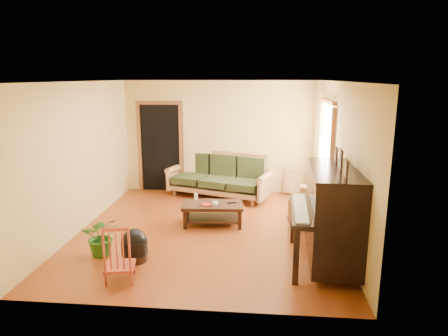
# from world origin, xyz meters

# --- Properties ---
(floor) EXTENTS (5.00, 5.00, 0.00)m
(floor) POSITION_xyz_m (0.00, 0.00, 0.00)
(floor) COLOR #61250C
(floor) RESTS_ON ground
(doorway) EXTENTS (1.08, 0.16, 2.05)m
(doorway) POSITION_xyz_m (-1.45, 2.48, 1.02)
(doorway) COLOR black
(doorway) RESTS_ON floor
(window) EXTENTS (0.12, 1.36, 1.46)m
(window) POSITION_xyz_m (2.21, 1.30, 1.50)
(window) COLOR white
(window) RESTS_ON right_wall
(sofa) EXTENTS (2.47, 1.63, 0.98)m
(sofa) POSITION_xyz_m (-0.03, 2.04, 0.49)
(sofa) COLOR #905E34
(sofa) RESTS_ON floor
(coffee_table) EXTENTS (1.15, 0.68, 0.40)m
(coffee_table) POSITION_xyz_m (0.06, 0.30, 0.20)
(coffee_table) COLOR black
(coffee_table) RESTS_ON floor
(armchair) EXTENTS (1.14, 1.17, 0.93)m
(armchair) POSITION_xyz_m (1.90, 0.46, 0.47)
(armchair) COLOR #905E34
(armchair) RESTS_ON floor
(piano) EXTENTS (1.04, 1.66, 1.43)m
(piano) POSITION_xyz_m (1.96, -1.12, 0.71)
(piano) COLOR black
(piano) RESTS_ON floor
(footstool) EXTENTS (0.39, 0.39, 0.37)m
(footstool) POSITION_xyz_m (-0.92, -1.30, 0.19)
(footstool) COLOR black
(footstool) RESTS_ON floor
(red_chair) EXTENTS (0.45, 0.48, 0.81)m
(red_chair) POSITION_xyz_m (-0.94, -1.89, 0.40)
(red_chair) COLOR maroon
(red_chair) RESTS_ON floor
(leaning_frame) EXTENTS (0.47, 0.20, 0.61)m
(leaning_frame) POSITION_xyz_m (1.69, 2.40, 0.31)
(leaning_frame) COLOR #AF7D3A
(leaning_frame) RESTS_ON floor
(ceramic_crock) EXTENTS (0.21, 0.21, 0.25)m
(ceramic_crock) POSITION_xyz_m (2.00, 2.25, 0.13)
(ceramic_crock) COLOR #2E3E8C
(ceramic_crock) RESTS_ON floor
(potted_plant) EXTENTS (0.69, 0.64, 0.63)m
(potted_plant) POSITION_xyz_m (-1.47, -1.16, 0.31)
(potted_plant) COLOR #255719
(potted_plant) RESTS_ON floor
(book) EXTENTS (0.25, 0.26, 0.02)m
(book) POSITION_xyz_m (-0.11, 0.15, 0.41)
(book) COLOR #A51A16
(book) RESTS_ON coffee_table
(candle) EXTENTS (0.08, 0.08, 0.12)m
(candle) POSITION_xyz_m (-0.29, 0.48, 0.46)
(candle) COLOR silver
(candle) RESTS_ON coffee_table
(glass_jar) EXTENTS (0.10, 0.10, 0.07)m
(glass_jar) POSITION_xyz_m (0.12, 0.20, 0.43)
(glass_jar) COLOR white
(glass_jar) RESTS_ON coffee_table
(remote) EXTENTS (0.17, 0.09, 0.02)m
(remote) POSITION_xyz_m (0.40, 0.36, 0.41)
(remote) COLOR black
(remote) RESTS_ON coffee_table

